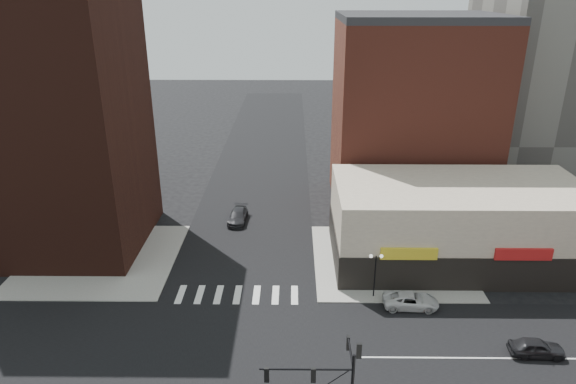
{
  "coord_description": "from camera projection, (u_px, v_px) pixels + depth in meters",
  "views": [
    {
      "loc": [
        4.83,
        -30.79,
        25.73
      ],
      "look_at": [
        4.44,
        5.61,
        11.0
      ],
      "focal_mm": 32.0,
      "sensor_mm": 36.0,
      "label": 1
    }
  ],
  "objects": [
    {
      "name": "ground",
      "position": [
        228.0,
        356.0,
        38.24
      ],
      "size": [
        240.0,
        240.0,
        0.0
      ],
      "primitive_type": "plane",
      "color": "black",
      "rests_on": "ground"
    },
    {
      "name": "road_ew",
      "position": [
        228.0,
        356.0,
        38.24
      ],
      "size": [
        200.0,
        14.0,
        0.02
      ],
      "primitive_type": "cube",
      "color": "black",
      "rests_on": "ground"
    },
    {
      "name": "road_ns",
      "position": [
        228.0,
        356.0,
        38.24
      ],
      "size": [
        14.0,
        200.0,
        0.02
      ],
      "primitive_type": "cube",
      "color": "black",
      "rests_on": "ground"
    },
    {
      "name": "sidewalk_nw",
      "position": [
        102.0,
        259.0,
        51.8
      ],
      "size": [
        15.0,
        15.0,
        0.12
      ],
      "primitive_type": "cube",
      "color": "gray",
      "rests_on": "ground"
    },
    {
      "name": "sidewalk_ne",
      "position": [
        389.0,
        260.0,
        51.52
      ],
      "size": [
        15.0,
        15.0,
        0.12
      ],
      "primitive_type": "cube",
      "color": "gray",
      "rests_on": "ground"
    },
    {
      "name": "building_nw",
      "position": [
        54.0,
        128.0,
        50.89
      ],
      "size": [
        16.0,
        15.0,
        25.0
      ],
      "primitive_type": "cube",
      "color": "#331710",
      "rests_on": "ground"
    },
    {
      "name": "building_nw_low",
      "position": [
        15.0,
        146.0,
        67.82
      ],
      "size": [
        20.0,
        18.0,
        12.0
      ],
      "primitive_type": "cube",
      "color": "#331710",
      "rests_on": "ground"
    },
    {
      "name": "building_ne_midrise",
      "position": [
        412.0,
        118.0,
        61.27
      ],
      "size": [
        18.0,
        15.0,
        22.0
      ],
      "primitive_type": "cube",
      "color": "maroon",
      "rests_on": "ground"
    },
    {
      "name": "building_ne_row",
      "position": [
        456.0,
        229.0,
        50.7
      ],
      "size": [
        24.2,
        12.2,
        8.0
      ],
      "color": "beige",
      "rests_on": "ground"
    },
    {
      "name": "traffic_signal",
      "position": [
        335.0,
        380.0,
        29.05
      ],
      "size": [
        5.59,
        3.09,
        7.77
      ],
      "color": "black",
      "rests_on": "ground"
    },
    {
      "name": "street_lamp_ne",
      "position": [
        376.0,
        265.0,
        44.3
      ],
      "size": [
        1.22,
        0.32,
        4.16
      ],
      "color": "black",
      "rests_on": "sidewalk_ne"
    },
    {
      "name": "white_suv",
      "position": [
        411.0,
        300.0,
        43.87
      ],
      "size": [
        4.8,
        2.34,
        1.31
      ],
      "primitive_type": "imported",
      "rotation": [
        0.0,
        0.0,
        1.54
      ],
      "color": "silver",
      "rests_on": "ground"
    },
    {
      "name": "dark_sedan_east",
      "position": [
        536.0,
        348.0,
        38.14
      ],
      "size": [
        4.07,
        1.79,
        1.36
      ],
      "primitive_type": "imported",
      "rotation": [
        0.0,
        0.0,
        1.53
      ],
      "color": "black",
      "rests_on": "ground"
    },
    {
      "name": "dark_sedan_north",
      "position": [
        238.0,
        216.0,
        59.79
      ],
      "size": [
        2.24,
        4.95,
        1.41
      ],
      "primitive_type": "imported",
      "rotation": [
        0.0,
        0.0,
        -0.06
      ],
      "color": "black",
      "rests_on": "ground"
    }
  ]
}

